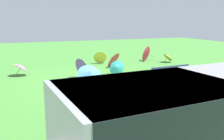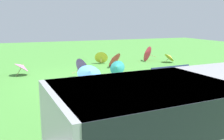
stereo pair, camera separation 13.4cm
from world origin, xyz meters
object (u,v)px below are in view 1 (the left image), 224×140
object	(u,v)px
parasol_teal_0	(116,67)
parasol_red_0	(217,66)
parasol_yellow_3	(100,57)
parasol_yellow_4	(168,57)
park_bench	(168,77)
parasol_purple_1	(84,68)
parasol_blue_1	(90,73)
parasol_red_2	(145,53)
van_dark	(187,116)
parasol_red_1	(112,59)
parasol_pink_0	(21,67)
parasol_teal_1	(197,71)
parasol_pink_1	(61,89)

from	to	relation	value
parasol_teal_0	parasol_red_0	bearing A→B (deg)	158.50
parasol_yellow_3	parasol_yellow_4	size ratio (longest dim) A/B	1.25
park_bench	parasol_purple_1	bearing A→B (deg)	-53.32
parasol_yellow_4	parasol_blue_1	xyz separation A→B (m)	(5.95, 3.38, 0.15)
park_bench	parasol_red_2	world-z (taller)	parasol_red_2
parasol_purple_1	parasol_red_2	world-z (taller)	parasol_red_2
parasol_red_2	parasol_blue_1	distance (m)	6.51
van_dark	parasol_yellow_3	size ratio (longest dim) A/B	5.42
park_bench	parasol_blue_1	xyz separation A→B (m)	(2.37, -1.72, 0.02)
parasol_teal_0	parasol_red_0	size ratio (longest dim) A/B	1.04
park_bench	parasol_red_1	xyz separation A→B (m)	(0.08, -4.98, -0.04)
parasol_red_0	park_bench	bearing A→B (deg)	21.14
parasol_pink_0	parasol_red_1	xyz separation A→B (m)	(-4.62, -0.40, 0.02)
parasol_teal_1	parasol_purple_1	bearing A→B (deg)	-24.36
parasol_purple_1	parasol_blue_1	world-z (taller)	parasol_purple_1
parasol_purple_1	parasol_yellow_4	world-z (taller)	parasol_purple_1
parasol_purple_1	parasol_red_0	size ratio (longest dim) A/B	1.24
parasol_red_2	parasol_blue_1	bearing A→B (deg)	41.55
park_bench	parasol_yellow_4	distance (m)	6.24
parasol_teal_0	parasol_yellow_3	xyz separation A→B (m)	(-0.36, -3.17, 0.03)
park_bench	parasol_pink_1	size ratio (longest dim) A/B	1.97
parasol_pink_0	parasol_purple_1	world-z (taller)	parasol_purple_1
van_dark	parasol_red_0	xyz separation A→B (m)	(-6.17, -5.52, -0.51)
parasol_yellow_4	parasol_red_1	bearing A→B (deg)	1.91
parasol_red_0	parasol_red_1	distance (m)	5.16
parasol_teal_1	parasol_pink_0	bearing A→B (deg)	-27.50
parasol_blue_1	parasol_teal_0	bearing A→B (deg)	-140.89
parasol_red_2	parasol_yellow_3	xyz separation A→B (m)	(2.81, -0.24, -0.11)
parasol_teal_0	parasol_purple_1	xyz separation A→B (m)	(1.58, 0.10, 0.12)
parasol_pink_1	parasol_yellow_3	bearing A→B (deg)	-121.03
parasol_red_1	parasol_yellow_4	distance (m)	3.66
parasol_teal_1	parasol_red_1	world-z (taller)	parasol_red_1
parasol_teal_1	parasol_yellow_3	xyz separation A→B (m)	(2.46, -5.26, 0.03)
parasol_purple_1	parasol_teal_1	world-z (taller)	parasol_purple_1
van_dark	parasol_red_2	distance (m)	11.34
parasol_red_1	parasol_red_0	bearing A→B (deg)	136.22
van_dark	park_bench	size ratio (longest dim) A/B	2.88
park_bench	parasol_purple_1	xyz separation A→B (m)	(2.24, -3.01, -0.01)
parasol_red_0	parasol_yellow_3	xyz separation A→B (m)	(3.96, -4.87, -0.03)
park_bench	parasol_blue_1	distance (m)	2.93
parasol_red_0	parasol_red_2	size ratio (longest dim) A/B	0.78
parasol_teal_1	parasol_yellow_3	size ratio (longest dim) A/B	0.89
van_dark	parasol_pink_1	xyz separation A→B (m)	(1.19, -4.74, -0.63)
parasol_yellow_3	park_bench	bearing A→B (deg)	92.80
parasol_red_0	parasol_red_1	xyz separation A→B (m)	(3.73, -3.57, 0.02)
parasol_pink_0	parasol_red_0	size ratio (longest dim) A/B	1.13
park_bench	parasol_blue_1	size ratio (longest dim) A/B	1.76
parasol_pink_0	parasol_pink_1	world-z (taller)	parasol_pink_0
parasol_yellow_4	van_dark	bearing A→B (deg)	56.49
park_bench	parasol_teal_0	distance (m)	3.18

